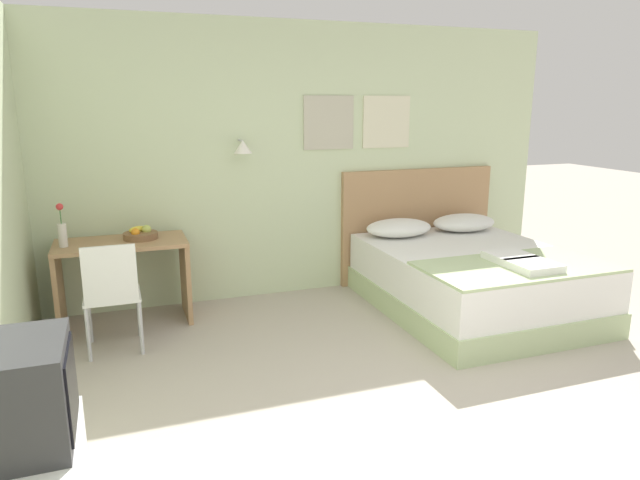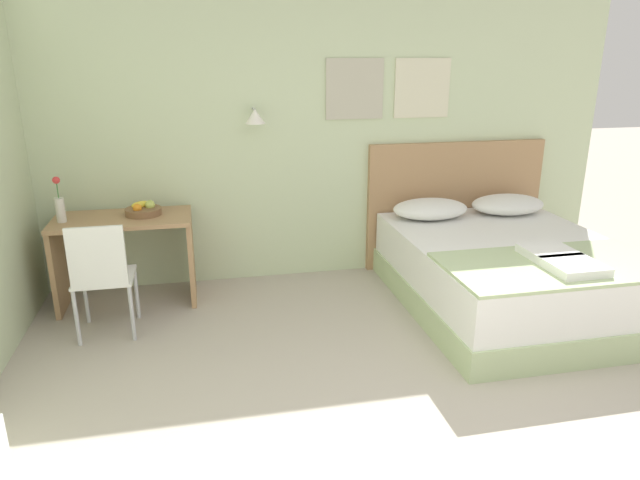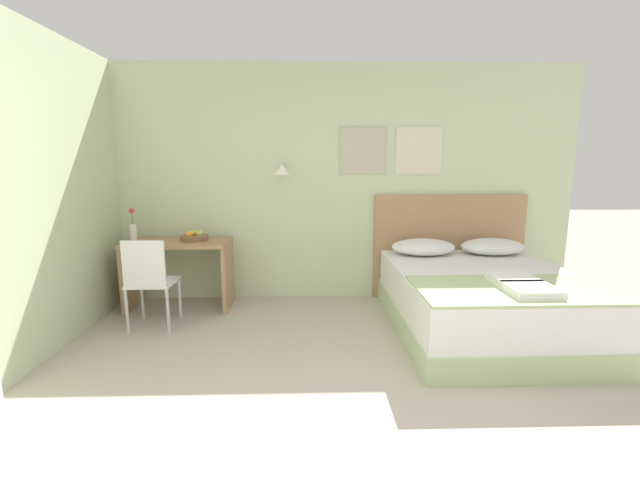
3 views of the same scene
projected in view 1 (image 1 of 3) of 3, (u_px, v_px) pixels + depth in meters
The scene contains 14 objects.
ground_plane at pixel (451, 446), 3.23m from camera, with size 24.00×24.00×0.00m, color #B2A899.
wall_back at pixel (295, 161), 5.61m from camera, with size 5.59×0.31×2.65m.
bed at pixel (472, 281), 5.29m from camera, with size 1.64×2.07×0.57m.
headboard at pixel (417, 225), 6.18m from camera, with size 1.76×0.06×1.21m.
pillow_left at pixel (399, 228), 5.76m from camera, with size 0.69×0.46×0.17m.
pillow_right at pixel (464, 223), 6.01m from camera, with size 0.69×0.46×0.17m.
throw_blanket at pixel (517, 267), 4.67m from camera, with size 1.59×0.83×0.02m.
folded_towel_near_foot at pixel (510, 257), 4.80m from camera, with size 0.35×0.33×0.06m.
folded_towel_mid_bed at pixel (533, 266), 4.54m from camera, with size 0.35×0.35×0.06m.
desk at pixel (123, 267), 4.92m from camera, with size 1.09×0.57×0.74m.
desk_chair at pixel (111, 290), 4.31m from camera, with size 0.42×0.42×0.88m.
fruit_bowl at pixel (141, 234), 4.95m from camera, with size 0.29×0.29×0.11m.
flower_vase at pixel (62, 231), 4.64m from camera, with size 0.07×0.07×0.36m.
television at pixel (7, 397), 2.19m from camera, with size 0.47×0.46×0.42m.
Camera 1 is at (-1.67, -2.44, 1.89)m, focal length 32.00 mm.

